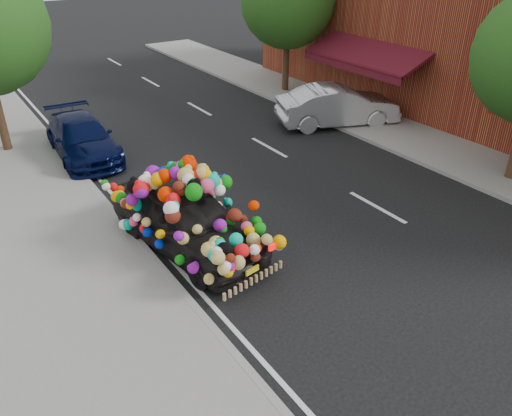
% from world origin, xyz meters
% --- Properties ---
extents(ground, '(100.00, 100.00, 0.00)m').
position_xyz_m(ground, '(0.00, 0.00, 0.00)').
color(ground, black).
rests_on(ground, ground).
extents(sidewalk, '(4.00, 60.00, 0.12)m').
position_xyz_m(sidewalk, '(-4.30, 0.00, 0.06)').
color(sidewalk, gray).
rests_on(sidewalk, ground).
extents(kerb, '(0.15, 60.00, 0.13)m').
position_xyz_m(kerb, '(-2.35, 0.00, 0.07)').
color(kerb, gray).
rests_on(kerb, ground).
extents(footpath_far, '(3.00, 40.00, 0.12)m').
position_xyz_m(footpath_far, '(8.20, 3.00, 0.06)').
color(footpath_far, gray).
rests_on(footpath_far, ground).
extents(lane_markings, '(6.00, 50.00, 0.01)m').
position_xyz_m(lane_markings, '(3.60, 0.00, 0.01)').
color(lane_markings, silver).
rests_on(lane_markings, ground).
extents(tree_far_b, '(4.00, 4.00, 5.90)m').
position_xyz_m(tree_far_b, '(8.00, 10.00, 3.89)').
color(tree_far_b, '#332114').
rests_on(tree_far_b, ground).
extents(plush_art_car, '(2.79, 4.77, 2.11)m').
position_xyz_m(plush_art_car, '(-1.42, 1.10, 1.08)').
color(plush_art_car, black).
rests_on(plush_art_car, ground).
extents(navy_sedan, '(2.01, 4.38, 1.24)m').
position_xyz_m(navy_sedan, '(-1.80, 7.72, 0.62)').
color(navy_sedan, black).
rests_on(navy_sedan, ground).
extents(silver_hatchback, '(4.74, 3.07, 1.48)m').
position_xyz_m(silver_hatchback, '(7.00, 5.42, 0.74)').
color(silver_hatchback, '#B3B5BA').
rests_on(silver_hatchback, ground).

